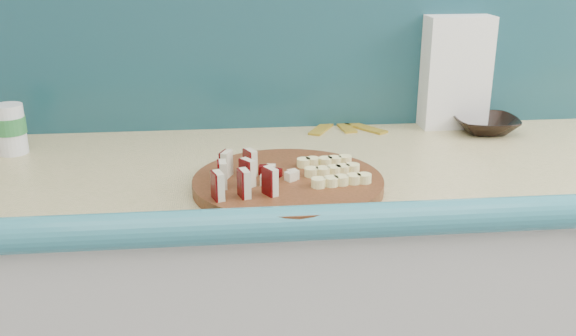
# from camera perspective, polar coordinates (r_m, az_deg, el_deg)

# --- Properties ---
(backsplash) EXTENTS (2.20, 0.02, 0.50)m
(backsplash) POSITION_cam_1_polar(r_m,az_deg,el_deg) (1.60, 7.64, 12.59)
(backsplash) COLOR teal
(backsplash) RESTS_ON kitchen_counter
(cutting_board) EXTENTS (0.40, 0.40, 0.02)m
(cutting_board) POSITION_cam_1_polar(r_m,az_deg,el_deg) (1.20, 0.00, -1.40)
(cutting_board) COLOR #40240D
(cutting_board) RESTS_ON kitchen_counter
(apple_wedges) EXTENTS (0.11, 0.15, 0.05)m
(apple_wedges) POSITION_cam_1_polar(r_m,az_deg,el_deg) (1.15, -4.34, -0.58)
(apple_wedges) COLOR beige
(apple_wedges) RESTS_ON cutting_board
(apple_chunks) EXTENTS (0.06, 0.06, 0.02)m
(apple_chunks) POSITION_cam_1_polar(r_m,az_deg,el_deg) (1.19, -1.01, -0.60)
(apple_chunks) COLOR beige
(apple_chunks) RESTS_ON cutting_board
(banana_slices) EXTENTS (0.13, 0.14, 0.02)m
(banana_slices) POSITION_cam_1_polar(r_m,az_deg,el_deg) (1.22, 4.01, -0.20)
(banana_slices) COLOR #FFF59B
(banana_slices) RESTS_ON cutting_board
(brown_bowl) EXTENTS (0.17, 0.17, 0.04)m
(brown_bowl) POSITION_cam_1_polar(r_m,az_deg,el_deg) (1.63, 17.15, 3.72)
(brown_bowl) COLOR black
(brown_bowl) RESTS_ON kitchen_counter
(flour_bag) EXTENTS (0.16, 0.12, 0.27)m
(flour_bag) POSITION_cam_1_polar(r_m,az_deg,el_deg) (1.65, 14.45, 8.34)
(flour_bag) COLOR white
(flour_bag) RESTS_ON kitchen_counter
(canister) EXTENTS (0.07, 0.07, 0.11)m
(canister) POSITION_cam_1_polar(r_m,az_deg,el_deg) (1.52, -23.46, 3.27)
(canister) COLOR white
(canister) RESTS_ON kitchen_counter
(banana_peel) EXTENTS (0.20, 0.16, 0.01)m
(banana_peel) POSITION_cam_1_polar(r_m,az_deg,el_deg) (1.61, 4.91, 3.71)
(banana_peel) COLOR gold
(banana_peel) RESTS_ON kitchen_counter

